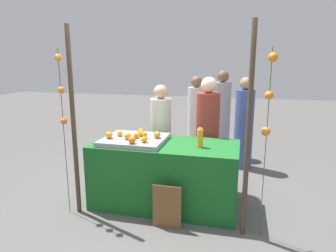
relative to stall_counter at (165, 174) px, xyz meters
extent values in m
plane|color=#565451|center=(0.00, 0.00, -0.43)|extent=(24.00, 24.00, 0.00)
cube|color=#196023|center=(0.00, 0.00, 0.00)|extent=(1.89, 0.87, 0.85)
cube|color=gray|center=(-0.41, -0.03, 0.46)|extent=(0.81, 0.74, 0.06)
sphere|color=orange|center=(-0.34, 0.05, 0.53)|extent=(0.08, 0.08, 0.08)
sphere|color=orange|center=(-0.34, -0.32, 0.53)|extent=(0.09, 0.09, 0.09)
sphere|color=orange|center=(-0.46, -0.14, 0.53)|extent=(0.09, 0.09, 0.09)
sphere|color=orange|center=(-0.38, -0.05, 0.52)|extent=(0.07, 0.07, 0.07)
sphere|color=orange|center=(-0.21, -0.23, 0.52)|extent=(0.07, 0.07, 0.07)
sphere|color=orange|center=(-0.28, -0.02, 0.53)|extent=(0.08, 0.08, 0.08)
sphere|color=orange|center=(-0.39, 0.17, 0.53)|extent=(0.08, 0.08, 0.08)
sphere|color=orange|center=(-0.11, 0.02, 0.53)|extent=(0.09, 0.09, 0.09)
sphere|color=orange|center=(-0.63, 0.00, 0.52)|extent=(0.07, 0.07, 0.07)
sphere|color=orange|center=(-0.72, -0.15, 0.53)|extent=(0.09, 0.09, 0.09)
cylinder|color=orange|center=(0.46, -0.06, 0.54)|extent=(0.08, 0.08, 0.23)
cylinder|color=yellow|center=(0.46, -0.06, 0.66)|extent=(0.04, 0.04, 0.02)
cube|color=brown|center=(0.17, -0.57, -0.17)|extent=(0.34, 0.01, 0.53)
cube|color=black|center=(0.17, -0.56, -0.17)|extent=(0.32, 0.02, 0.51)
cylinder|color=beige|center=(-0.24, 0.66, 0.25)|extent=(0.31, 0.31, 1.35)
sphere|color=tan|center=(-0.24, 0.66, 1.03)|extent=(0.21, 0.21, 0.21)
cylinder|color=maroon|center=(0.47, 0.65, 0.30)|extent=(0.34, 0.34, 1.46)
sphere|color=beige|center=(0.47, 0.65, 1.14)|extent=(0.23, 0.23, 0.23)
cylinder|color=#99999E|center=(0.55, 2.36, 0.31)|extent=(0.34, 0.34, 1.48)
sphere|color=brown|center=(0.55, 2.36, 1.17)|extent=(0.23, 0.23, 0.23)
cylinder|color=beige|center=(0.07, 2.12, 0.27)|extent=(0.32, 0.32, 1.40)
sphere|color=brown|center=(0.07, 2.12, 1.08)|extent=(0.22, 0.22, 0.22)
cylinder|color=#384C8C|center=(0.99, 1.74, 0.28)|extent=(0.33, 0.33, 1.41)
sphere|color=#A87A59|center=(0.99, 1.74, 1.09)|extent=(0.22, 0.22, 0.22)
cylinder|color=#473828|center=(-1.03, -0.47, 0.73)|extent=(0.06, 0.06, 2.32)
cylinder|color=#473828|center=(1.03, -0.47, 0.73)|extent=(0.06, 0.06, 2.32)
cylinder|color=#2D4C23|center=(-1.14, -0.51, 0.60)|extent=(0.01, 0.01, 2.05)
sphere|color=orange|center=(-1.15, -0.51, 1.52)|extent=(0.08, 0.08, 0.08)
sphere|color=orange|center=(-1.13, -0.51, 1.14)|extent=(0.08, 0.08, 0.08)
sphere|color=orange|center=(-1.13, -0.51, 0.77)|extent=(0.08, 0.08, 0.08)
cylinder|color=#2D4C23|center=(1.21, -0.48, 0.60)|extent=(0.01, 0.01, 2.05)
sphere|color=orange|center=(1.22, -0.47, 1.52)|extent=(0.10, 0.10, 0.10)
sphere|color=orange|center=(1.21, -0.47, 1.14)|extent=(0.09, 0.09, 0.09)
sphere|color=orange|center=(1.20, -0.48, 0.77)|extent=(0.10, 0.10, 0.10)
camera|label=1|loc=(0.96, -3.68, 1.50)|focal=32.39mm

